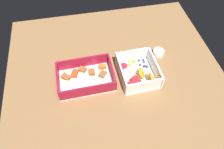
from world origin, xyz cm
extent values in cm
cube|color=brown|center=(0.00, 0.00, 1.00)|extent=(80.00, 80.00, 2.00)
cube|color=white|center=(-11.04, 1.27, 2.30)|extent=(20.00, 13.92, 0.60)
cube|color=maroon|center=(-20.59, 1.06, 4.94)|extent=(0.90, 13.50, 4.69)
cube|color=maroon|center=(-1.50, 1.48, 4.94)|extent=(0.90, 13.50, 4.69)
cube|color=maroon|center=(-11.19, 7.71, 4.94)|extent=(18.51, 1.01, 4.69)
cube|color=maroon|center=(-10.90, -5.17, 4.94)|extent=(18.51, 1.01, 4.69)
ellipsoid|color=beige|center=(-18.34, 0.59, 3.50)|extent=(2.84, 3.13, 1.29)
ellipsoid|color=beige|center=(-3.15, 0.36, 3.34)|extent=(2.53, 2.20, 1.06)
ellipsoid|color=beige|center=(-14.06, -3.52, 3.49)|extent=(2.39, 2.92, 1.27)
ellipsoid|color=beige|center=(-7.13, 0.34, 3.55)|extent=(3.25, 3.28, 1.36)
ellipsoid|color=beige|center=(-16.02, -0.27, 3.58)|extent=(3.21, 3.42, 1.40)
ellipsoid|color=beige|center=(-12.83, 0.78, 3.40)|extent=(2.30, 1.62, 1.14)
ellipsoid|color=beige|center=(-4.90, -2.00, 3.59)|extent=(3.08, 2.37, 1.41)
cube|color=#AD5B1E|center=(-4.34, 5.44, 3.28)|extent=(3.01, 1.89, 1.36)
cube|color=brown|center=(-8.56, 3.72, 3.28)|extent=(2.38, 2.64, 1.36)
cube|color=brown|center=(-11.75, 5.69, 3.22)|extent=(3.34, 3.19, 1.24)
cube|color=red|center=(-14.78, 4.41, 3.17)|extent=(3.32, 3.99, 1.13)
cube|color=brown|center=(-18.02, 3.39, 3.20)|extent=(3.97, 3.90, 1.20)
cube|color=brown|center=(-4.86, 2.16, 3.11)|extent=(3.49, 3.61, 1.02)
cube|color=#387A33|center=(-16.74, -3.16, 2.70)|extent=(0.60, 0.40, 0.20)
cube|color=#387A33|center=(-8.78, -2.68, 2.70)|extent=(0.60, 0.40, 0.20)
cube|color=#387A33|center=(-7.44, -0.38, 2.70)|extent=(0.60, 0.40, 0.20)
cube|color=#387A33|center=(-15.76, -1.42, 2.70)|extent=(0.60, 0.40, 0.20)
cube|color=#387A33|center=(-16.45, -3.34, 2.70)|extent=(0.60, 0.40, 0.20)
cube|color=white|center=(7.82, 0.11, 2.30)|extent=(13.81, 15.62, 0.60)
cube|color=white|center=(1.50, -0.13, 5.19)|extent=(1.16, 15.15, 5.18)
cube|color=white|center=(14.14, 0.34, 5.19)|extent=(1.16, 15.15, 5.18)
cube|color=white|center=(7.55, 7.37, 5.19)|extent=(12.07, 1.05, 5.18)
cube|color=white|center=(8.09, -7.16, 5.19)|extent=(12.07, 1.05, 5.18)
ellipsoid|color=orange|center=(8.76, -1.30, 4.78)|extent=(4.44, 4.86, 4.17)
ellipsoid|color=orange|center=(11.63, -3.96, 4.91)|extent=(3.37, 4.43, 4.41)
cube|color=red|center=(6.08, -3.41, 3.56)|extent=(3.75, 4.00, 1.93)
cube|color=#F4EACC|center=(4.47, 0.85, 3.52)|extent=(3.31, 2.62, 1.85)
cube|color=#F4EACC|center=(7.30, 1.69, 3.33)|extent=(2.74, 3.00, 1.46)
cube|color=red|center=(3.95, -5.31, 3.56)|extent=(2.41, 3.21, 1.92)
sphere|color=#9ECC60|center=(6.61, 5.95, 3.54)|extent=(1.88, 1.88, 1.88)
sphere|color=#9ECC60|center=(6.01, 4.42, 3.45)|extent=(1.70, 1.70, 1.70)
sphere|color=#9ECC60|center=(8.50, 5.64, 3.50)|extent=(1.80, 1.80, 1.80)
cone|color=red|center=(3.21, 3.14, 3.77)|extent=(2.91, 2.91, 2.33)
sphere|color=navy|center=(12.23, 2.39, 3.13)|extent=(1.05, 1.05, 1.05)
sphere|color=navy|center=(9.94, 5.94, 3.16)|extent=(1.12, 1.12, 1.12)
sphere|color=navy|center=(11.71, 6.05, 3.07)|extent=(0.95, 0.95, 0.95)
sphere|color=navy|center=(11.68, 4.88, 3.10)|extent=(1.00, 1.00, 1.00)
sphere|color=navy|center=(11.22, 2.74, 3.17)|extent=(1.13, 1.13, 1.13)
sphere|color=navy|center=(9.83, 3.79, 3.15)|extent=(1.11, 1.11, 1.11)
cylinder|color=white|center=(18.84, 8.71, 2.89)|extent=(4.33, 4.33, 1.78)
camera|label=1|loc=(-10.30, -43.16, 64.43)|focal=33.55mm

